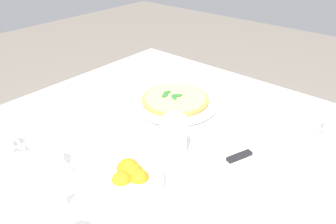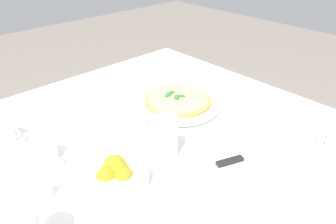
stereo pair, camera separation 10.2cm
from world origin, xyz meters
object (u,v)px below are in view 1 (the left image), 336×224
at_px(pizza, 175,99).
at_px(napkin_folded, 252,155).
at_px(citrus_bowl, 132,178).
at_px(pizza_plate, 175,102).
at_px(dinner_knife, 254,151).
at_px(menu_card, 44,200).
at_px(water_glass_near_right, 174,139).
at_px(coffee_cup_near_left, 49,162).

relative_size(pizza, napkin_folded, 0.97).
bearing_deg(pizza, citrus_bowl, -155.12).
xyz_separation_m(pizza_plate, napkin_folded, (-0.09, -0.35, -0.00)).
distance_m(dinner_knife, citrus_bowl, 0.34).
height_order(napkin_folded, menu_card, menu_card).
bearing_deg(water_glass_near_right, dinner_knife, -53.07).
bearing_deg(water_glass_near_right, menu_card, 164.63).
height_order(water_glass_near_right, napkin_folded, water_glass_near_right).
distance_m(coffee_cup_near_left, dinner_knife, 0.54).
bearing_deg(water_glass_near_right, pizza_plate, 38.54).
relative_size(coffee_cup_near_left, menu_card, 1.67).
distance_m(pizza_plate, citrus_bowl, 0.42).
xyz_separation_m(water_glass_near_right, citrus_bowl, (-0.16, -0.00, -0.03)).
bearing_deg(coffee_cup_near_left, menu_card, -125.19).
xyz_separation_m(citrus_bowl, menu_card, (-0.18, 0.09, 0.00)).
bearing_deg(dinner_knife, menu_card, 171.29).
height_order(pizza_plate, citrus_bowl, citrus_bowl).
xyz_separation_m(pizza, water_glass_near_right, (-0.22, -0.18, 0.03)).
distance_m(coffee_cup_near_left, menu_card, 0.14).
relative_size(coffee_cup_near_left, dinner_knife, 0.70).
relative_size(pizza, coffee_cup_near_left, 1.80).
height_order(pizza_plate, pizza, pizza).
relative_size(pizza_plate, menu_card, 3.81).
relative_size(coffee_cup_near_left, water_glass_near_right, 1.10).
xyz_separation_m(napkin_folded, menu_card, (-0.46, 0.26, 0.02)).
bearing_deg(pizza_plate, citrus_bowl, -155.17).
bearing_deg(menu_card, pizza_plate, -140.07).
xyz_separation_m(coffee_cup_near_left, citrus_bowl, (0.10, -0.21, 0.00)).
relative_size(dinner_knife, citrus_bowl, 1.26).
bearing_deg(dinner_knife, pizza, 96.53).
bearing_deg(napkin_folded, citrus_bowl, 163.77).
relative_size(pizza, dinner_knife, 1.26).
distance_m(napkin_folded, citrus_bowl, 0.34).
xyz_separation_m(pizza_plate, pizza, (-0.00, 0.00, 0.01)).
bearing_deg(citrus_bowl, water_glass_near_right, 0.28).
bearing_deg(citrus_bowl, pizza, 24.88).
height_order(napkin_folded, dinner_knife, dinner_knife).
xyz_separation_m(napkin_folded, citrus_bowl, (-0.29, 0.17, 0.02)).
height_order(pizza_plate, napkin_folded, napkin_folded).
bearing_deg(dinner_knife, coffee_cup_near_left, 156.62).
bearing_deg(pizza, coffee_cup_near_left, 176.46).
distance_m(pizza_plate, dinner_knife, 0.36).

